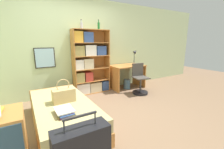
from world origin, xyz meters
TOP-DOWN VIEW (x-y plane):
  - ground_plane at (0.00, 0.00)m, footprint 14.00×14.00m
  - wall_back at (-0.00, 1.55)m, footprint 10.00×0.09m
  - bed at (-0.71, 0.02)m, footprint 0.93×1.97m
  - handbag at (-0.68, 0.00)m, footprint 0.37×0.20m
  - book_stack_on_bed at (-0.78, -0.46)m, footprint 0.29×0.34m
  - bookcase at (0.33, 1.34)m, footprint 1.03×0.32m
  - bottle_green at (0.18, 1.35)m, footprint 0.07×0.07m
  - bottle_brown at (0.66, 1.31)m, footprint 0.06×0.06m
  - desk at (1.54, 1.16)m, footprint 1.03×0.67m
  - desk_lamp at (1.82, 1.14)m, footprint 0.18×0.13m
  - desk_chair at (1.55, 0.56)m, footprint 0.45×0.45m
  - waste_bin at (1.50, 1.10)m, footprint 0.21×0.21m

SIDE VIEW (x-z plane):
  - ground_plane at x=0.00m, z-range 0.00..0.00m
  - waste_bin at x=1.50m, z-range 0.00..0.29m
  - bed at x=-0.71m, z-range 0.00..0.43m
  - desk_chair at x=1.55m, z-range -0.14..0.70m
  - book_stack_on_bed at x=-0.78m, z-range 0.43..0.50m
  - desk at x=1.54m, z-range 0.13..0.86m
  - handbag at x=-0.68m, z-range 0.35..0.75m
  - bookcase at x=0.33m, z-range -0.06..1.71m
  - desk_lamp at x=1.82m, z-range 0.82..1.30m
  - wall_back at x=0.00m, z-range 0.00..2.60m
  - bottle_green at x=0.18m, z-range 1.74..1.98m
  - bottle_brown at x=0.66m, z-range 1.74..2.00m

